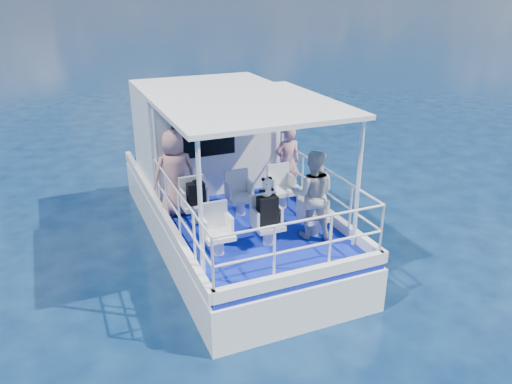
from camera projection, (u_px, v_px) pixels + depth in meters
ground at (245, 259)px, 9.92m from camera, size 2000.00×2000.00×0.00m
hull at (228, 237)px, 10.77m from camera, size 3.00×7.00×1.60m
deck at (227, 201)px, 10.44m from camera, size 2.90×6.90×0.10m
cabin at (206, 133)px, 11.11m from camera, size 2.85×2.00×2.20m
canopy at (248, 105)px, 8.54m from camera, size 3.00×3.20×0.08m
canopy_posts at (249, 168)px, 8.94m from camera, size 2.77×2.97×2.20m
railings at (256, 206)px, 8.89m from camera, size 2.84×3.59×1.00m
seat_port_fwd at (196, 213)px, 9.35m from camera, size 0.48×0.46×0.38m
seat_center_fwd at (240, 205)px, 9.67m from camera, size 0.48×0.46×0.38m
seat_stbd_fwd at (282, 198)px, 9.99m from camera, size 0.48×0.46×0.38m
seat_port_aft at (218, 243)px, 8.24m from camera, size 0.48×0.46×0.38m
seat_center_aft at (268, 234)px, 8.56m from camera, size 0.48×0.46×0.38m
seat_stbd_aft at (314, 225)px, 8.89m from camera, size 0.48×0.46×0.38m
passenger_port_fwd at (175, 173)px, 9.46m from camera, size 0.63×0.45×1.68m
passenger_stbd_fwd at (287, 162)px, 10.31m from camera, size 0.58×0.41×1.51m
passenger_stbd_aft at (313, 194)px, 8.61m from camera, size 0.97×0.90×1.59m
backpack_port at (196, 194)px, 9.18m from camera, size 0.32×0.18×0.42m
backpack_center at (267, 211)px, 8.38m from camera, size 0.34×0.19×0.50m
compact_camera at (195, 181)px, 9.09m from camera, size 0.10×0.06×0.06m
panda at (267, 187)px, 8.24m from camera, size 0.22×0.18×0.34m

